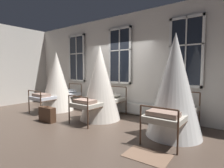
# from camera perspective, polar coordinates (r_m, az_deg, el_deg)

# --- Properties ---
(ground) EXTENTS (21.36, 21.36, 0.00)m
(ground) POSITION_cam_1_polar(r_m,az_deg,el_deg) (5.54, -5.02, -11.62)
(ground) COLOR #4C3D33
(back_wall_with_windows) EXTENTS (9.36, 0.10, 3.45)m
(back_wall_with_windows) POSITION_cam_1_polar(r_m,az_deg,el_deg) (6.40, 3.02, 6.20)
(back_wall_with_windows) COLOR silver
(back_wall_with_windows) RESTS_ON ground
(window_bank) EXTENTS (5.38, 0.10, 2.95)m
(window_bank) POSITION_cam_1_polar(r_m,az_deg,el_deg) (6.31, 2.39, 0.91)
(window_bank) COLOR black
(window_bank) RESTS_ON ground
(cot_first) EXTENTS (1.28, 1.88, 2.24)m
(cot_first) POSITION_cam_1_polar(r_m,az_deg,el_deg) (7.10, -17.35, 0.69)
(cot_first) COLOR #4C3323
(cot_first) RESTS_ON ground
(cot_second) EXTENTS (1.28, 1.89, 2.30)m
(cot_second) POSITION_cam_1_polar(r_m,az_deg,el_deg) (5.54, -3.86, 0.15)
(cot_second) COLOR #4C3323
(cot_second) RESTS_ON ground
(cot_third) EXTENTS (1.28, 1.88, 2.40)m
(cot_third) POSITION_cam_1_polar(r_m,az_deg,el_deg) (4.34, 19.45, -0.72)
(cot_third) COLOR #4C3323
(cot_third) RESTS_ON ground
(rug_third) EXTENTS (0.82, 0.59, 0.01)m
(rug_third) POSITION_cam_1_polar(r_m,az_deg,el_deg) (3.50, 11.28, -21.65)
(rug_third) COLOR brown
(rug_third) RESTS_ON ground
(suitcase_dark) EXTENTS (0.57, 0.24, 0.47)m
(suitcase_dark) POSITION_cam_1_polar(r_m,az_deg,el_deg) (5.68, -20.13, -9.17)
(suitcase_dark) COLOR #472D1E
(suitcase_dark) RESTS_ON ground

